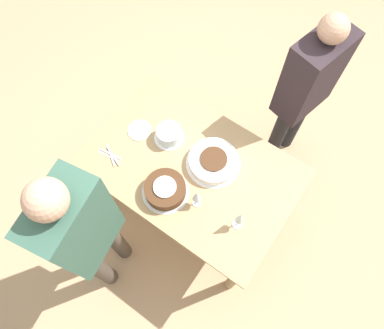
{
  "coord_description": "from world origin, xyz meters",
  "views": [
    {
      "loc": [
        0.57,
        -0.81,
        3.04
      ],
      "look_at": [
        0.0,
        0.0,
        0.79
      ],
      "focal_mm": 35.0,
      "sensor_mm": 36.0,
      "label": 1
    }
  ],
  "objects_px": {
    "wine_glass_near": "(240,218)",
    "person_cutting": "(84,233)",
    "cake_front_chocolate": "(165,190)",
    "wine_glass_far": "(197,196)",
    "person_watching": "(306,87)",
    "cake_back_decorated": "(169,134)",
    "cake_center_white": "(213,161)"
  },
  "relations": [
    {
      "from": "wine_glass_near",
      "to": "person_cutting",
      "type": "height_order",
      "value": "person_cutting"
    },
    {
      "from": "cake_front_chocolate",
      "to": "wine_glass_far",
      "type": "distance_m",
      "value": 0.23
    },
    {
      "from": "cake_front_chocolate",
      "to": "person_watching",
      "type": "bearing_deg",
      "value": 70.81
    },
    {
      "from": "cake_back_decorated",
      "to": "person_cutting",
      "type": "distance_m",
      "value": 0.89
    },
    {
      "from": "cake_center_white",
      "to": "cake_back_decorated",
      "type": "height_order",
      "value": "cake_back_decorated"
    },
    {
      "from": "person_watching",
      "to": "wine_glass_far",
      "type": "bearing_deg",
      "value": 3.82
    },
    {
      "from": "wine_glass_far",
      "to": "person_watching",
      "type": "xyz_separation_m",
      "value": [
        0.17,
        1.04,
        0.07
      ]
    },
    {
      "from": "cake_front_chocolate",
      "to": "cake_back_decorated",
      "type": "bearing_deg",
      "value": 123.27
    },
    {
      "from": "person_cutting",
      "to": "cake_back_decorated",
      "type": "bearing_deg",
      "value": -4.68
    },
    {
      "from": "cake_back_decorated",
      "to": "person_cutting",
      "type": "height_order",
      "value": "person_cutting"
    },
    {
      "from": "cake_front_chocolate",
      "to": "person_cutting",
      "type": "relative_size",
      "value": 0.18
    },
    {
      "from": "cake_front_chocolate",
      "to": "wine_glass_near",
      "type": "distance_m",
      "value": 0.51
    },
    {
      "from": "cake_center_white",
      "to": "person_watching",
      "type": "xyz_separation_m",
      "value": [
        0.24,
        0.75,
        0.16
      ]
    },
    {
      "from": "person_cutting",
      "to": "cake_front_chocolate",
      "type": "bearing_deg",
      "value": -25.27
    },
    {
      "from": "cake_front_chocolate",
      "to": "wine_glass_near",
      "type": "relative_size",
      "value": 1.42
    },
    {
      "from": "wine_glass_far",
      "to": "person_cutting",
      "type": "distance_m",
      "value": 0.69
    },
    {
      "from": "cake_back_decorated",
      "to": "person_watching",
      "type": "xyz_separation_m",
      "value": [
        0.6,
        0.76,
        0.15
      ]
    },
    {
      "from": "cake_center_white",
      "to": "cake_front_chocolate",
      "type": "bearing_deg",
      "value": -111.91
    },
    {
      "from": "cake_front_chocolate",
      "to": "person_cutting",
      "type": "xyz_separation_m",
      "value": [
        -0.14,
        -0.52,
        0.24
      ]
    },
    {
      "from": "cake_front_chocolate",
      "to": "person_cutting",
      "type": "distance_m",
      "value": 0.59
    },
    {
      "from": "wine_glass_near",
      "to": "person_cutting",
      "type": "xyz_separation_m",
      "value": [
        -0.64,
        -0.6,
        0.14
      ]
    },
    {
      "from": "wine_glass_far",
      "to": "cake_center_white",
      "type": "bearing_deg",
      "value": 103.2
    },
    {
      "from": "cake_center_white",
      "to": "cake_front_chocolate",
      "type": "distance_m",
      "value": 0.37
    },
    {
      "from": "cake_back_decorated",
      "to": "cake_front_chocolate",
      "type": "bearing_deg",
      "value": -56.73
    },
    {
      "from": "cake_front_chocolate",
      "to": "wine_glass_near",
      "type": "height_order",
      "value": "wine_glass_near"
    },
    {
      "from": "cake_front_chocolate",
      "to": "person_watching",
      "type": "distance_m",
      "value": 1.17
    },
    {
      "from": "wine_glass_near",
      "to": "wine_glass_far",
      "type": "distance_m",
      "value": 0.29
    },
    {
      "from": "cake_back_decorated",
      "to": "wine_glass_near",
      "type": "xyz_separation_m",
      "value": [
        0.71,
        -0.25,
        0.1
      ]
    },
    {
      "from": "cake_back_decorated",
      "to": "wine_glass_near",
      "type": "distance_m",
      "value": 0.76
    },
    {
      "from": "person_watching",
      "to": "cake_front_chocolate",
      "type": "bearing_deg",
      "value": -5.91
    },
    {
      "from": "wine_glass_near",
      "to": "wine_glass_far",
      "type": "height_order",
      "value": "wine_glass_near"
    },
    {
      "from": "wine_glass_near",
      "to": "wine_glass_far",
      "type": "relative_size",
      "value": 1.11
    }
  ]
}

